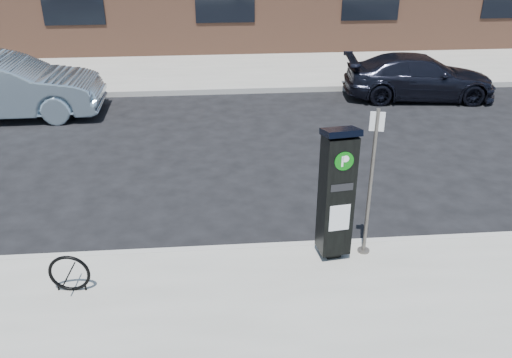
{
  "coord_description": "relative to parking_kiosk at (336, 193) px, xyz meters",
  "views": [
    {
      "loc": [
        -0.55,
        -6.91,
        4.77
      ],
      "look_at": [
        0.07,
        0.5,
        1.03
      ],
      "focal_mm": 38.0,
      "sensor_mm": 36.0,
      "label": 1
    }
  ],
  "objects": [
    {
      "name": "curb_near",
      "position": [
        -1.13,
        0.33,
        -1.12
      ],
      "size": [
        60.0,
        0.12,
        0.16
      ],
      "primitive_type": "cube",
      "color": "#9E9B93",
      "rests_on": "ground"
    },
    {
      "name": "sidewalk_far",
      "position": [
        -1.13,
        14.35,
        -1.12
      ],
      "size": [
        60.0,
        12.0,
        0.15
      ],
      "primitive_type": "cube",
      "color": "gray",
      "rests_on": "ground"
    },
    {
      "name": "car_silver",
      "position": [
        -6.83,
        6.96,
        -0.42
      ],
      "size": [
        4.75,
        1.74,
        1.55
      ],
      "primitive_type": "imported",
      "rotation": [
        0.0,
        0.0,
        1.59
      ],
      "color": "#8CA3B2",
      "rests_on": "ground"
    },
    {
      "name": "ground",
      "position": [
        -1.13,
        0.35,
        -1.2
      ],
      "size": [
        120.0,
        120.0,
        0.0
      ],
      "primitive_type": "plane",
      "color": "black",
      "rests_on": "ground"
    },
    {
      "name": "bike_rack",
      "position": [
        -3.66,
        -0.52,
        -0.77
      ],
      "size": [
        0.56,
        0.09,
        0.56
      ],
      "rotation": [
        0.0,
        0.0,
        -0.08
      ],
      "color": "black",
      "rests_on": "sidewalk_near"
    },
    {
      "name": "parking_kiosk",
      "position": [
        0.0,
        0.0,
        0.0
      ],
      "size": [
        0.52,
        0.47,
        2.04
      ],
      "rotation": [
        0.0,
        0.0,
        0.13
      ],
      "color": "black",
      "rests_on": "sidewalk_near"
    },
    {
      "name": "car_dark",
      "position": [
        4.03,
        7.57,
        -0.6
      ],
      "size": [
        4.24,
        2.06,
        1.19
      ],
      "primitive_type": "imported",
      "rotation": [
        0.0,
        0.0,
        1.47
      ],
      "color": "black",
      "rests_on": "ground"
    },
    {
      "name": "curb_far",
      "position": [
        -1.13,
        8.37,
        -1.12
      ],
      "size": [
        60.0,
        0.12,
        0.16
      ],
      "primitive_type": "cube",
      "color": "#9E9B93",
      "rests_on": "ground"
    },
    {
      "name": "sign_pole",
      "position": [
        0.49,
        0.05,
        0.07
      ],
      "size": [
        0.2,
        0.18,
        2.25
      ],
      "rotation": [
        0.0,
        0.0,
        -0.24
      ],
      "color": "#5C5751",
      "rests_on": "sidewalk_near"
    }
  ]
}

